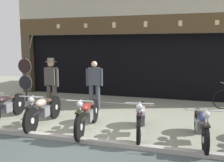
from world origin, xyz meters
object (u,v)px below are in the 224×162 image
motorcycle_left (6,106)px  motorcycle_right (201,125)px  motorcycle_center_right (141,117)px  salesman_left (51,81)px  shopkeeper_center (94,83)px  motorcycle_center (88,114)px  advert_board_near (178,56)px  motorcycle_center_left (44,110)px  tyre_sign_pole (25,75)px

motorcycle_left → motorcycle_right: (5.25, -0.13, -0.02)m
motorcycle_right → motorcycle_center_right: bearing=-10.3°
motorcycle_center_right → salesman_left: (-3.31, 1.56, 0.54)m
shopkeeper_center → motorcycle_right: bearing=134.5°
motorcycle_left → motorcycle_center: size_ratio=0.93×
motorcycle_left → advert_board_near: 6.47m
motorcycle_center_left → motorcycle_center_right: motorcycle_center_left is taller
motorcycle_left → tyre_sign_pole: (-1.03, 2.37, 0.59)m
motorcycle_center_left → salesman_left: bearing=-72.5°
motorcycle_center_left → motorcycle_center_right: size_ratio=1.01×
motorcycle_left → motorcycle_center_right: bearing=172.0°
motorcycle_center → motorcycle_right: bearing=172.7°
motorcycle_center → motorcycle_center_right: (1.32, 0.13, -0.00)m
tyre_sign_pole → advert_board_near: 5.97m
motorcycle_center → motorcycle_center_right: motorcycle_center is taller
tyre_sign_pole → motorcycle_center_right: bearing=-25.9°
motorcycle_center_left → shopkeeper_center: bearing=-114.4°
motorcycle_left → motorcycle_center_right: size_ratio=0.96×
motorcycle_left → motorcycle_center_left: motorcycle_center_left is taller
salesman_left → shopkeeper_center: bearing=-158.5°
motorcycle_left → motorcycle_right: motorcycle_left is taller
motorcycle_center → motorcycle_center_left: bearing=-10.3°
motorcycle_right → tyre_sign_pole: bearing=-26.7°
motorcycle_left → shopkeeper_center: (1.95, 1.95, 0.47)m
motorcycle_center → shopkeeper_center: size_ratio=1.30×
motorcycle_center_right → motorcycle_center_left: bearing=-5.6°
motorcycle_center → tyre_sign_pole: tyre_sign_pole is taller
motorcycle_right → tyre_sign_pole: tyre_sign_pole is taller
motorcycle_center_left → motorcycle_center_right: (2.62, 0.07, -0.00)m
motorcycle_center → motorcycle_center_right: 1.33m
motorcycle_right → tyre_sign_pole: 6.79m
tyre_sign_pole → motorcycle_center: bearing=-35.0°
shopkeeper_center → motorcycle_center: bearing=93.0°
motorcycle_center_right → tyre_sign_pole: tyre_sign_pole is taller
motorcycle_left → motorcycle_center_left: bearing=168.9°
motorcycle_center_right → shopkeeper_center: (-1.93, 1.95, 0.47)m
motorcycle_center → motorcycle_center_right: bearing=178.4°
salesman_left → advert_board_near: 4.95m
tyre_sign_pole → advert_board_near: (5.55, 2.07, 0.70)m
salesman_left → motorcycle_center: bearing=145.2°
motorcycle_center → salesman_left: bearing=-47.8°
motorcycle_center_right → motorcycle_right: (1.37, -0.13, -0.02)m
salesman_left → tyre_sign_pole: salesman_left is taller
motorcycle_center_left → motorcycle_center_right: bearing=175.9°
motorcycle_center_right → tyre_sign_pole: 5.49m
motorcycle_center → shopkeeper_center: (-0.61, 2.08, 0.47)m
motorcycle_left → salesman_left: size_ratio=1.14×
salesman_left → tyre_sign_pole: size_ratio=1.01×
motorcycle_center_left → salesman_left: salesman_left is taller
motorcycle_left → advert_board_near: bearing=-143.4°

